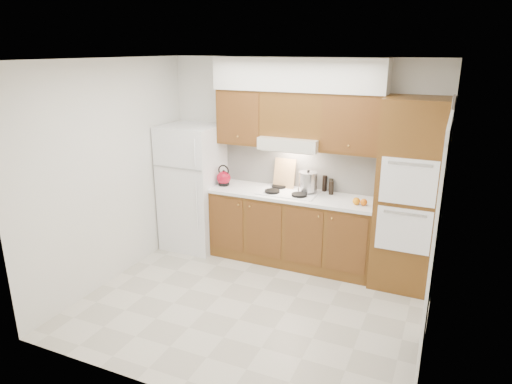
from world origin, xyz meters
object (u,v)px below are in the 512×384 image
Objects in this scene: fridge at (193,187)px; kettle at (224,178)px; oven_cabinet at (409,196)px; stock_pot at (308,182)px.

fridge is 0.51m from kettle.
oven_cabinet is at bearing -16.27° from kettle.
oven_cabinet reaches higher than fridge.
stock_pot is (-1.24, 0.11, -0.01)m from oven_cabinet.
stock_pot is at bearing -10.23° from kettle.
fridge is 9.24× the size of kettle.
kettle is at bearing -173.37° from stock_pot.
fridge reaches higher than kettle.
oven_cabinet is at bearing 0.70° from fridge.
oven_cabinet is 1.24m from stock_pot.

